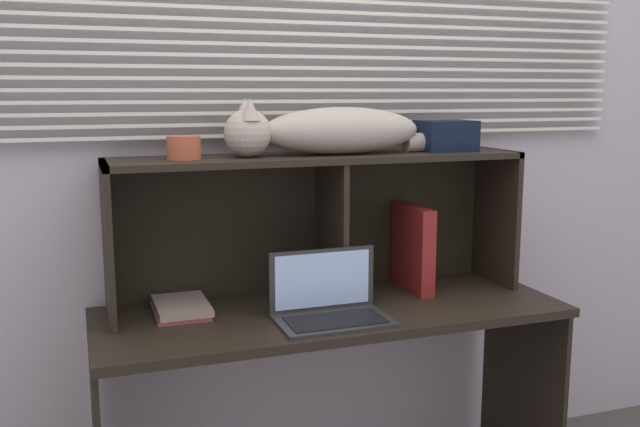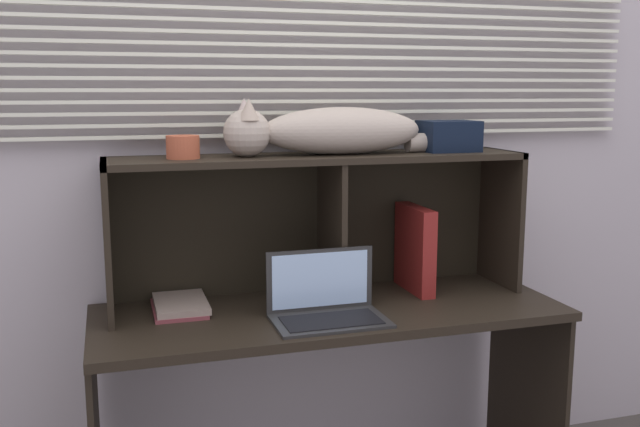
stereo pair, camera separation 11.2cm
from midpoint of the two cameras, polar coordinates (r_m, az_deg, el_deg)
back_panel_with_blinds at (r=2.58m, az=-0.01°, el=5.64°), size 4.40×0.08×2.50m
desk at (r=2.42m, az=2.20°, el=-10.71°), size 1.55×0.56×0.73m
hutch_shelf_unit at (r=2.45m, az=1.19°, el=1.12°), size 1.42×0.30×0.50m
cat at (r=2.40m, az=2.11°, el=6.65°), size 0.90×0.19×0.19m
laptop at (r=2.26m, az=1.96°, el=-7.41°), size 0.36×0.22×0.21m
binder_upright at (r=2.58m, az=8.88°, el=-2.83°), size 0.05×0.25×0.31m
book_stack at (r=2.38m, az=-9.87°, el=-7.32°), size 0.18×0.25×0.03m
small_basket at (r=2.29m, az=-9.60°, el=5.30°), size 0.11×0.11×0.07m
storage_box at (r=2.58m, az=11.55°, el=6.12°), size 0.19×0.15×0.11m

